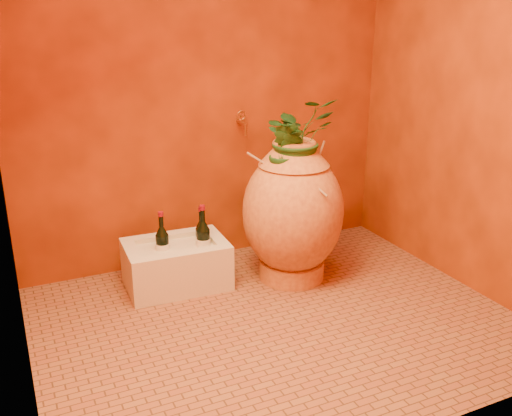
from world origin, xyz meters
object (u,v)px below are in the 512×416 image
wine_bottle_c (163,246)px  wine_bottle_a (202,238)px  wall_tap (242,122)px  wine_bottle_b (203,241)px  amphora (293,211)px  stone_basin (176,265)px

wine_bottle_c → wine_bottle_a: bearing=7.0°
wall_tap → wine_bottle_b: bearing=-141.5°
amphora → wine_bottle_b: amphora is taller
wine_bottle_c → wall_tap: size_ratio=2.20×
wine_bottle_b → wall_tap: (0.40, 0.32, 0.64)m
amphora → stone_basin: amphora is taller
amphora → wine_bottle_c: bearing=165.4°
wine_bottle_a → wall_tap: (0.38, 0.24, 0.65)m
wine_bottle_c → wall_tap: (0.64, 0.27, 0.65)m
amphora → wine_bottle_a: amphora is taller
wine_bottle_a → wine_bottle_b: size_ratio=0.89×
stone_basin → wine_bottle_a: bearing=11.3°
wine_bottle_c → wall_tap: 0.95m
wine_bottle_a → stone_basin: bearing=-168.7°
stone_basin → wine_bottle_c: (-0.08, 0.00, 0.14)m
amphora → wall_tap: 0.69m
stone_basin → wine_bottle_b: bearing=-15.2°
amphora → stone_basin: (-0.69, 0.20, -0.31)m
wine_bottle_a → wall_tap: 0.80m
wine_bottle_a → wine_bottle_b: bearing=-102.6°
wine_bottle_b → wall_tap: bearing=38.5°
wine_bottle_a → wall_tap: wall_tap is taller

